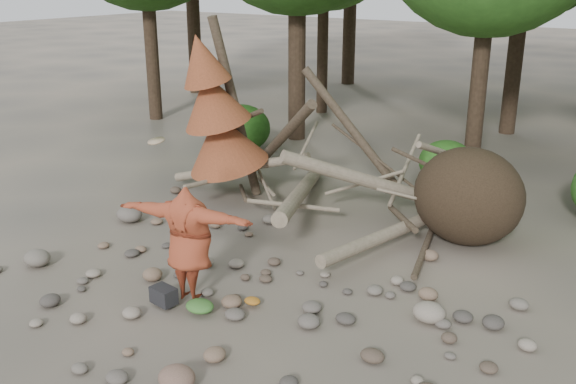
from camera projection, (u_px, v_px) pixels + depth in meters
The scene contains 13 objects.
ground at pixel (231, 290), 11.13m from camera, with size 120.00×120.00×0.00m, color #514C44.
deadfall_pile at pixel (439, 194), 13.03m from camera, with size 8.55×5.24×3.30m.
dead_conifer at pixel (217, 115), 14.73m from camera, with size 2.06×2.16×4.35m.
bush_left at pixel (241, 128), 19.44m from camera, with size 1.80×1.80×1.44m, color #235316.
bush_mid at pixel (446, 162), 16.59m from camera, with size 1.40×1.40×1.12m, color #2E6A1E.
frisbee_thrower at pixel (189, 243), 10.40m from camera, with size 2.61×1.32×2.46m.
backpack at pixel (164, 299), 10.53m from camera, with size 0.42×0.28×0.28m, color black.
cloth_green at pixel (200, 309), 10.31m from camera, with size 0.48×0.40×0.18m, color #3B712D.
cloth_orange at pixel (252, 304), 10.55m from camera, with size 0.28×0.23×0.10m, color #AA671D.
boulder_front_left at pixel (37, 258), 11.99m from camera, with size 0.52×0.47×0.31m, color #6D665B.
boulder_front_right at pixel (177, 378), 8.45m from camera, with size 0.52×0.47×0.31m, color #7C5D4E.
boulder_mid_right at pixel (429, 312), 10.08m from camera, with size 0.52×0.47×0.31m, color gray.
boulder_mid_left at pixel (129, 214), 14.09m from camera, with size 0.59×0.53×0.35m, color #665E56.
Camera 1 is at (6.46, -7.65, 5.23)m, focal length 40.00 mm.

